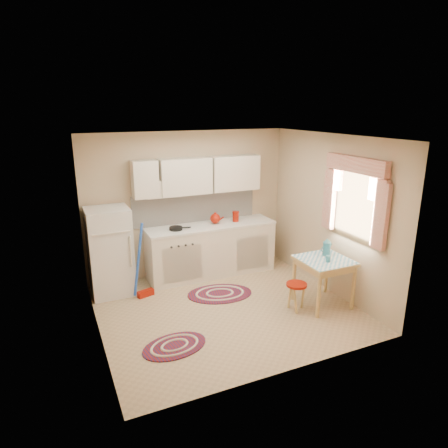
{
  "coord_description": "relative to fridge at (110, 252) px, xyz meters",
  "views": [
    {
      "loc": [
        -2.21,
        -4.84,
        2.89
      ],
      "look_at": [
        0.08,
        0.25,
        1.24
      ],
      "focal_mm": 32.0,
      "sensor_mm": 36.0,
      "label": 1
    }
  ],
  "objects": [
    {
      "name": "mug",
      "position": [
        2.81,
        -1.8,
        0.07
      ],
      "size": [
        0.09,
        0.09,
        0.1
      ],
      "primitive_type": "cylinder",
      "rotation": [
        0.0,
        0.0,
        0.28
      ],
      "color": "#2B6F84",
      "rests_on": "table"
    },
    {
      "name": "stool",
      "position": [
        2.36,
        -1.69,
        -0.49
      ],
      "size": [
        0.39,
        0.39,
        0.42
      ],
      "primitive_type": "cylinder",
      "rotation": [
        0.0,
        0.0,
        0.36
      ],
      "color": "#951305",
      "rests_on": "ground"
    },
    {
      "name": "room_shell",
      "position": [
        1.59,
        -1.01,
        0.9
      ],
      "size": [
        3.64,
        3.6,
        2.52
      ],
      "color": "tan",
      "rests_on": "ground"
    },
    {
      "name": "rug_left",
      "position": [
        0.44,
        -1.87,
        -0.69
      ],
      "size": [
        0.91,
        0.67,
        0.02
      ],
      "primitive_type": null,
      "rotation": [
        0.0,
        0.0,
        0.15
      ],
      "color": "maroon",
      "rests_on": "ground"
    },
    {
      "name": "red_canister",
      "position": [
        2.21,
        0.05,
        0.3
      ],
      "size": [
        0.12,
        0.12,
        0.16
      ],
      "primitive_type": "cylinder",
      "rotation": [
        0.0,
        0.0,
        -0.05
      ],
      "color": "#951305",
      "rests_on": "countertop"
    },
    {
      "name": "base_cabinets",
      "position": [
        1.73,
        0.05,
        -0.26
      ],
      "size": [
        2.25,
        0.6,
        0.88
      ],
      "primitive_type": "cube",
      "color": "beige",
      "rests_on": "ground"
    },
    {
      "name": "coffee_pot",
      "position": [
        2.94,
        -1.58,
        0.16
      ],
      "size": [
        0.15,
        0.13,
        0.28
      ],
      "primitive_type": null,
      "rotation": [
        0.0,
        0.0,
        0.05
      ],
      "color": "#2B6F84",
      "rests_on": "table"
    },
    {
      "name": "countertop",
      "position": [
        1.73,
        0.05,
        0.2
      ],
      "size": [
        2.27,
        0.62,
        0.04
      ],
      "primitive_type": "cube",
      "color": "silver",
      "rests_on": "base_cabinets"
    },
    {
      "name": "frying_pan",
      "position": [
        1.08,
        0.0,
        0.24
      ],
      "size": [
        0.26,
        0.26,
        0.05
      ],
      "primitive_type": "cylinder",
      "rotation": [
        0.0,
        0.0,
        -0.21
      ],
      "color": "black",
      "rests_on": "countertop"
    },
    {
      "name": "fridge",
      "position": [
        0.0,
        0.0,
        0.0
      ],
      "size": [
        0.65,
        0.6,
        1.4
      ],
      "primitive_type": "cube",
      "color": "silver",
      "rests_on": "ground"
    },
    {
      "name": "red_kettle",
      "position": [
        1.82,
        0.05,
        0.32
      ],
      "size": [
        0.25,
        0.24,
        0.2
      ],
      "primitive_type": null,
      "rotation": [
        0.0,
        0.0,
        -0.38
      ],
      "color": "#951305",
      "rests_on": "countertop"
    },
    {
      "name": "table",
      "position": [
        2.82,
        -1.7,
        -0.34
      ],
      "size": [
        0.72,
        0.72,
        0.72
      ],
      "primitive_type": "cube",
      "color": "tan",
      "rests_on": "ground"
    },
    {
      "name": "rug_center",
      "position": [
        1.54,
        -0.77,
        -0.69
      ],
      "size": [
        1.16,
        0.9,
        0.02
      ],
      "primitive_type": null,
      "rotation": [
        0.0,
        0.0,
        -0.22
      ],
      "color": "maroon",
      "rests_on": "ground"
    },
    {
      "name": "broom",
      "position": [
        0.45,
        -0.35,
        -0.1
      ],
      "size": [
        0.3,
        0.19,
        1.2
      ],
      "primitive_type": null,
      "rotation": [
        0.0,
        0.0,
        0.27
      ],
      "color": "blue",
      "rests_on": "ground"
    }
  ]
}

